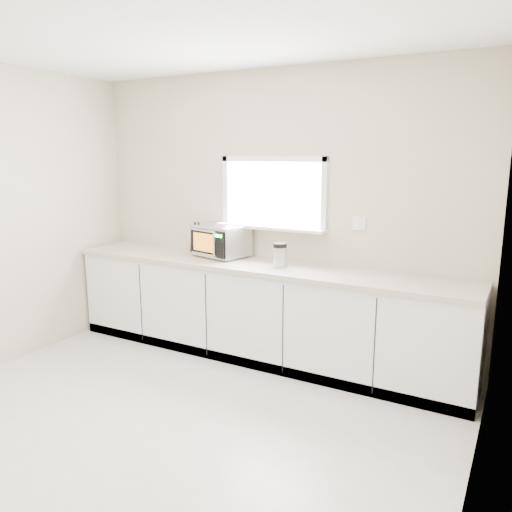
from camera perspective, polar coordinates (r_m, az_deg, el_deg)
The scene contains 8 objects.
ground at distance 3.69m, azimuth -13.29°, elevation -20.13°, with size 4.00×4.00×0.00m, color beige.
back_wall at distance 4.83m, azimuth 2.04°, elevation 4.96°, with size 4.00×0.17×2.70m.
cabinets at distance 4.77m, azimuth 0.33°, elevation -6.49°, with size 3.92×0.60×0.88m, color white.
countertop at distance 4.64m, azimuth 0.27°, elevation -1.12°, with size 3.92×0.64×0.04m, color #B8AB98.
microwave at distance 4.94m, azimuth -3.99°, elevation 1.82°, with size 0.56×0.48×0.32m.
knife_block at distance 5.08m, azimuth -6.59°, elevation 1.81°, with size 0.17×0.25×0.34m.
cutting_board at distance 5.08m, azimuth -3.55°, elevation 2.07°, with size 0.33×0.33×0.02m, color #A5673F.
coffee_grinder at distance 4.48m, azimuth 2.75°, elevation 0.12°, with size 0.14×0.14×0.22m.
Camera 1 is at (2.17, -2.28, 1.92)m, focal length 35.00 mm.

